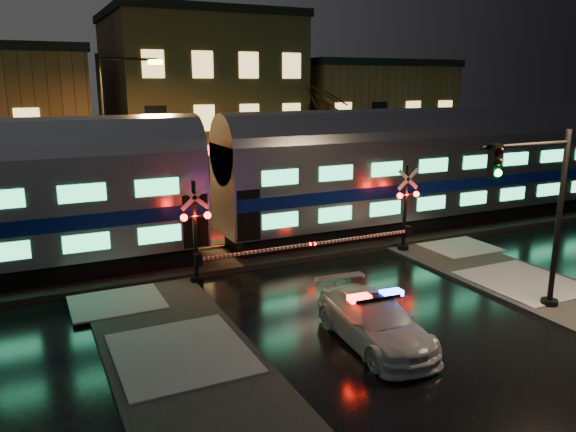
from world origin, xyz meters
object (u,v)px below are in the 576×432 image
(crossing_signal_right, at_px, (399,218))
(crossing_signal_left, at_px, (206,242))
(police_car, at_px, (375,321))
(traffic_light, at_px, (540,219))
(streetlight, at_px, (110,138))

(crossing_signal_right, distance_m, crossing_signal_left, 8.74)
(police_car, height_order, crossing_signal_right, crossing_signal_right)
(traffic_light, bearing_deg, streetlight, 136.49)
(traffic_light, bearing_deg, crossing_signal_right, 98.14)
(traffic_light, bearing_deg, crossing_signal_left, 148.73)
(crossing_signal_right, distance_m, streetlight, 13.23)
(crossing_signal_left, distance_m, traffic_light, 11.42)
(crossing_signal_left, bearing_deg, police_car, -67.57)
(crossing_signal_left, bearing_deg, crossing_signal_right, -0.01)
(traffic_light, relative_size, streetlight, 0.69)
(crossing_signal_right, bearing_deg, crossing_signal_left, 179.99)
(crossing_signal_right, bearing_deg, police_car, -130.69)
(police_car, xyz_separation_m, streetlight, (-5.00, 13.57, 4.23))
(crossing_signal_right, relative_size, traffic_light, 0.92)
(police_car, bearing_deg, crossing_signal_left, 116.55)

